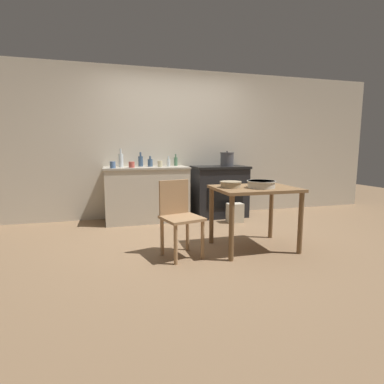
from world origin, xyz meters
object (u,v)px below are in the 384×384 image
object	(u,v)px
work_table	(254,197)
stock_pot	(227,159)
chair	(179,215)
stove	(219,191)
mixing_bowl_small	(231,184)
bottle_far_left	(141,161)
bottle_center	(150,163)
mixing_bowl_large	(261,184)
flour_sack	(235,213)
cup_mid_right	(160,164)
bottle_left	(121,160)
cup_center_right	(132,165)
bottle_mid_left	(176,161)
cup_right	(113,165)
bottle_center_left	(168,162)

from	to	relation	value
work_table	stock_pot	distance (m)	1.80
chair	stove	bearing A→B (deg)	41.89
mixing_bowl_small	bottle_far_left	distance (m)	2.05
chair	bottle_center	size ratio (longest dim) A/B	4.89
stove	bottle_far_left	distance (m)	1.47
mixing_bowl_large	bottle_center	bearing A→B (deg)	118.23
flour_sack	cup_mid_right	size ratio (longest dim) A/B	3.17
bottle_left	bottle_center	size ratio (longest dim) A/B	1.71
bottle_left	cup_center_right	distance (m)	0.30
mixing_bowl_small	flour_sack	bearing A→B (deg)	63.79
chair	bottle_far_left	size ratio (longest dim) A/B	3.57
cup_center_right	cup_mid_right	xyz separation A→B (m)	(0.46, 0.08, 0.00)
flour_sack	bottle_mid_left	size ratio (longest dim) A/B	1.55
bottle_center	cup_right	bearing A→B (deg)	-155.53
stove	mixing_bowl_small	bearing A→B (deg)	-106.69
bottle_center	bottle_mid_left	bearing A→B (deg)	13.73
bottle_center_left	cup_center_right	distance (m)	0.65
stove	cup_mid_right	xyz separation A→B (m)	(-1.07, -0.07, 0.50)
bottle_mid_left	bottle_center	world-z (taller)	bottle_mid_left
chair	mixing_bowl_large	distance (m)	1.02
stove	bottle_left	distance (m)	1.78
stove	bottle_far_left	xyz separation A→B (m)	(-1.36, 0.13, 0.54)
work_table	stock_pot	bearing A→B (deg)	78.64
stock_pot	cup_mid_right	distance (m)	1.19
bottle_mid_left	work_table	bearing A→B (deg)	-74.79
cup_mid_right	cup_right	xyz separation A→B (m)	(-0.75, -0.14, 0.00)
work_table	bottle_far_left	bearing A→B (deg)	120.99
flour_sack	cup_center_right	bearing A→B (deg)	167.23
bottle_far_left	cup_center_right	xyz separation A→B (m)	(-0.17, -0.28, -0.04)
stock_pot	mixing_bowl_small	size ratio (longest dim) A/B	1.04
mixing_bowl_small	cup_mid_right	size ratio (longest dim) A/B	2.58
mixing_bowl_small	bottle_center_left	xyz separation A→B (m)	(-0.39, 1.76, 0.18)
stove	cup_center_right	world-z (taller)	cup_center_right
bottle_left	cup_mid_right	world-z (taller)	bottle_left
cup_right	chair	bearing A→B (deg)	-66.41
stock_pot	mixing_bowl_large	world-z (taller)	stock_pot
bottle_center_left	bottle_center	world-z (taller)	bottle_center
work_table	bottle_mid_left	xyz separation A→B (m)	(-0.53, 1.94, 0.35)
bottle_left	bottle_center	xyz separation A→B (m)	(0.47, -0.03, -0.05)
stove	bottle_far_left	bearing A→B (deg)	174.43
cup_right	mixing_bowl_small	bearing A→B (deg)	-49.20
bottle_far_left	cup_mid_right	size ratio (longest dim) A/B	2.40
bottle_left	mixing_bowl_large	bearing A→B (deg)	-52.32
flour_sack	bottle_left	size ratio (longest dim) A/B	1.06
stove	stock_pot	bearing A→B (deg)	-14.99
mixing_bowl_small	bottle_left	world-z (taller)	bottle_left
cup_right	bottle_mid_left	bearing A→B (deg)	20.03
mixing_bowl_small	stock_pot	bearing A→B (deg)	69.36
bottle_left	bottle_far_left	bearing A→B (deg)	6.37
mixing_bowl_large	cup_center_right	world-z (taller)	cup_center_right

